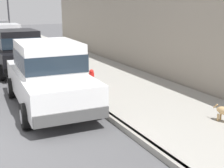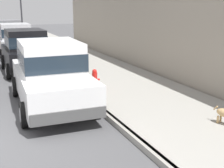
# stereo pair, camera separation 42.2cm
# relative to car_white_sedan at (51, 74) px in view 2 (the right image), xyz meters

# --- Properties ---
(curb) EXTENTS (0.16, 64.00, 0.14)m
(curb) POSITION_rel_car_white_sedan_xyz_m (1.12, -1.92, -0.91)
(curb) COLOR gray
(curb) RESTS_ON ground
(sidewalk) EXTENTS (3.60, 64.00, 0.14)m
(sidewalk) POSITION_rel_car_white_sedan_xyz_m (2.92, -1.92, -0.91)
(sidewalk) COLOR #99968E
(sidewalk) RESTS_ON ground
(car_white_sedan) EXTENTS (2.16, 4.66, 1.92)m
(car_white_sedan) POSITION_rel_car_white_sedan_xyz_m (0.00, 0.00, 0.00)
(car_white_sedan) COLOR white
(car_white_sedan) RESTS_ON ground
(car_black_hatchback) EXTENTS (1.98, 3.81, 1.88)m
(car_black_hatchback) POSITION_rel_car_white_sedan_xyz_m (0.02, 5.06, -0.01)
(car_black_hatchback) COLOR black
(car_black_hatchback) RESTS_ON ground
(car_silver_hatchback) EXTENTS (1.98, 3.82, 1.88)m
(car_silver_hatchback) POSITION_rel_car_white_sedan_xyz_m (0.09, 9.49, -0.01)
(car_silver_hatchback) COLOR #BCBCC1
(car_silver_hatchback) RESTS_ON ground
(car_grey_hatchback) EXTENTS (2.04, 3.85, 1.88)m
(car_grey_hatchback) POSITION_rel_car_white_sedan_xyz_m (0.11, 13.96, -0.01)
(car_grey_hatchback) COLOR slate
(car_grey_hatchback) RESTS_ON ground
(fire_hydrant) EXTENTS (0.34, 0.24, 0.72)m
(fire_hydrant) POSITION_rel_car_white_sedan_xyz_m (1.57, 0.61, -0.51)
(fire_hydrant) COLOR red
(fire_hydrant) RESTS_ON sidewalk
(street_lamp) EXTENTS (0.36, 0.36, 4.42)m
(street_lamp) POSITION_rel_car_white_sedan_xyz_m (1.47, 16.82, 1.92)
(street_lamp) COLOR #2D2D33
(street_lamp) RESTS_ON sidewalk
(building_facade) EXTENTS (0.50, 20.00, 5.06)m
(building_facade) POSITION_rel_car_white_sedan_xyz_m (5.02, 3.79, 1.55)
(building_facade) COLOR #9E9384
(building_facade) RESTS_ON ground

